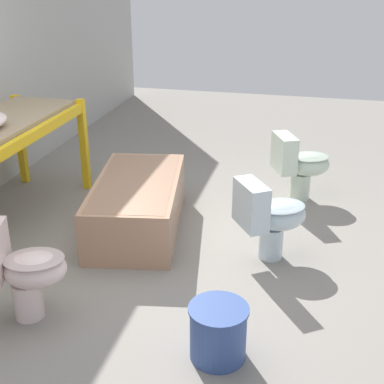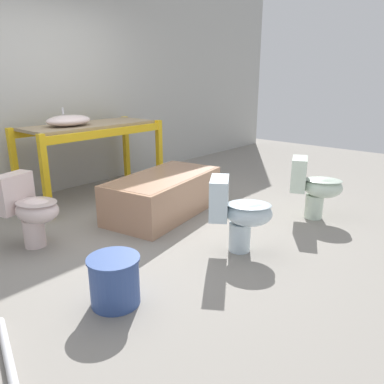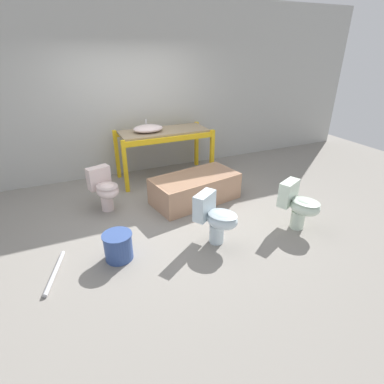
% 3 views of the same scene
% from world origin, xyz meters
% --- Properties ---
extents(ground_plane, '(12.00, 12.00, 0.00)m').
position_xyz_m(ground_plane, '(0.00, 0.00, 0.00)').
color(ground_plane, gray).
extents(shelving_rack, '(1.77, 0.79, 0.94)m').
position_xyz_m(shelving_rack, '(0.48, 1.23, 0.80)').
color(shelving_rack, yellow).
rests_on(shelving_rack, ground_plane).
extents(bathtub_main, '(1.52, 0.95, 0.45)m').
position_xyz_m(bathtub_main, '(0.59, 0.05, 0.26)').
color(bathtub_main, tan).
rests_on(bathtub_main, ground_plane).
extents(toilet_near, '(0.59, 0.64, 0.67)m').
position_xyz_m(toilet_near, '(0.34, -1.14, 0.37)').
color(toilet_near, silver).
rests_on(toilet_near, ground_plane).
extents(toilet_far, '(0.54, 0.64, 0.67)m').
position_xyz_m(toilet_far, '(1.57, -1.30, 0.37)').
color(toilet_far, silver).
rests_on(toilet_far, ground_plane).
extents(toilet_extra, '(0.49, 0.62, 0.67)m').
position_xyz_m(toilet_extra, '(-0.82, 0.35, 0.37)').
color(toilet_extra, silver).
rests_on(toilet_extra, ground_plane).
extents(bucket_white, '(0.36, 0.36, 0.35)m').
position_xyz_m(bucket_white, '(-0.90, -0.97, 0.18)').
color(bucket_white, '#334C8C').
rests_on(bucket_white, ground_plane).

